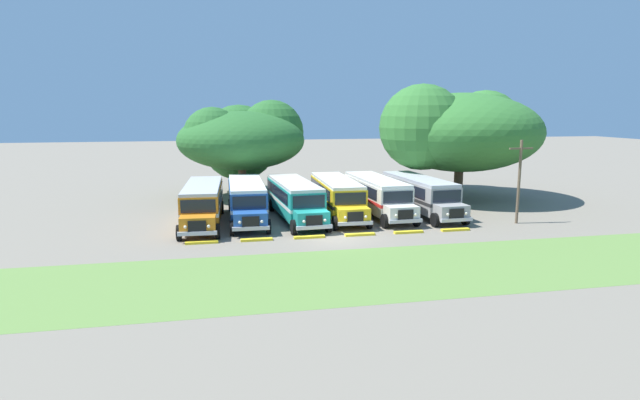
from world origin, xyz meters
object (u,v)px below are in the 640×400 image
Objects in this scene: parked_bus_slot_3 at (337,195)px; parked_bus_slot_5 at (420,193)px; parked_bus_slot_0 at (203,202)px; parked_bus_slot_2 at (295,198)px; broad_shade_tree at (243,139)px; parked_bus_slot_1 at (247,199)px; utility_pole at (519,179)px; parked_bus_slot_4 at (377,194)px; secondary_tree at (455,130)px.

parked_bus_slot_3 is 0.99× the size of parked_bus_slot_5.
parked_bus_slot_2 is at bearing 94.17° from parked_bus_slot_0.
parked_bus_slot_5 is 0.83× the size of broad_shade_tree.
parked_bus_slot_1 is 1.00× the size of parked_bus_slot_3.
utility_pole is at bearing 43.64° from parked_bus_slot_5.
parked_bus_slot_5 is 1.81× the size of utility_pole.
parked_bus_slot_2 is 6.66m from parked_bus_slot_4.
parked_bus_slot_3 is 1.00× the size of parked_bus_slot_4.
parked_bus_slot_5 is at bearing 94.08° from parked_bus_slot_0.
parked_bus_slot_2 and parked_bus_slot_5 have the same top height.
parked_bus_slot_5 is at bearing 90.00° from parked_bus_slot_1.
utility_pole is (8.87, -5.36, 1.66)m from parked_bus_slot_4.
parked_bus_slot_0 is 13.41m from parked_bus_slot_4.
parked_bus_slot_1 is 0.99× the size of parked_bus_slot_2.
parked_bus_slot_0 is 16.84m from parked_bus_slot_5.
parked_bus_slot_0 and parked_bus_slot_3 have the same top height.
parked_bus_slot_1 and parked_bus_slot_2 have the same top height.
parked_bus_slot_1 is 1.00× the size of parked_bus_slot_4.
parked_bus_slot_1 is at bearing -91.62° from parked_bus_slot_4.
parked_bus_slot_2 is (3.57, -0.50, 0.00)m from parked_bus_slot_1.
utility_pole is at bearing -92.56° from secondary_tree.
secondary_tree is (12.61, 6.12, 4.66)m from parked_bus_slot_3.
parked_bus_slot_5 is (13.66, -0.26, 0.00)m from parked_bus_slot_1.
parked_bus_slot_1 and parked_bus_slot_3 have the same top height.
parked_bus_slot_3 is 3.23m from parked_bus_slot_4.
broad_shade_tree is 24.85m from utility_pole.
utility_pole is at bearing 69.11° from parked_bus_slot_2.
broad_shade_tree reaches higher than parked_bus_slot_4.
parked_bus_slot_4 is 1.81× the size of utility_pole.
parked_bus_slot_2 is 1.00× the size of parked_bus_slot_5.
parked_bus_slot_1 is at bearing -92.16° from broad_shade_tree.
broad_shade_tree reaches higher than utility_pole.
parked_bus_slot_0 is 1.81× the size of utility_pole.
utility_pole is (12.10, -5.38, 1.66)m from parked_bus_slot_3.
parked_bus_slot_5 is 7.58m from utility_pole.
broad_shade_tree is at bearing -168.36° from parked_bus_slot_2.
parked_bus_slot_1 is 0.83× the size of broad_shade_tree.
utility_pole reaches higher than parked_bus_slot_1.
parked_bus_slot_1 is at bearing 104.76° from parked_bus_slot_0.
parked_bus_slot_1 is at bearing -162.42° from secondary_tree.
utility_pole is at bearing -41.10° from broad_shade_tree.
parked_bus_slot_0 is 3.25m from parked_bus_slot_1.
secondary_tree reaches higher than parked_bus_slot_2.
utility_pole reaches higher than parked_bus_slot_3.
broad_shade_tree is at bearing 138.90° from utility_pole.
parked_bus_slot_0 and parked_bus_slot_4 have the same top height.
parked_bus_slot_3 is at bearing 97.00° from parked_bus_slot_0.
parked_bus_slot_2 is 10.09m from parked_bus_slot_5.
parked_bus_slot_0 is 1.00× the size of parked_bus_slot_4.
parked_bus_slot_0 is 12.78m from broad_shade_tree.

